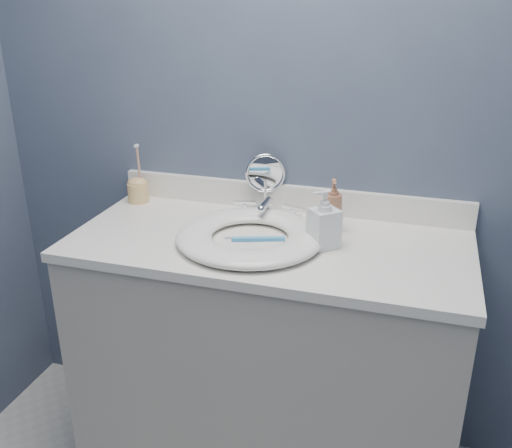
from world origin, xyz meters
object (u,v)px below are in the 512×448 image
at_px(toothbrush_holder, 138,189).
at_px(soap_bottle_amber, 333,206).
at_px(makeup_mirror, 265,180).
at_px(soap_bottle_clear, 324,219).

bearing_deg(toothbrush_holder, soap_bottle_amber, -5.19).
xyz_separation_m(makeup_mirror, soap_bottle_clear, (0.25, -0.24, -0.02)).
relative_size(makeup_mirror, soap_bottle_amber, 1.20).
distance_m(soap_bottle_clear, toothbrush_holder, 0.73).
distance_m(soap_bottle_amber, soap_bottle_clear, 0.12).
xyz_separation_m(makeup_mirror, soap_bottle_amber, (0.25, -0.11, -0.03)).
height_order(makeup_mirror, toothbrush_holder, toothbrush_holder).
bearing_deg(makeup_mirror, toothbrush_holder, 167.19).
bearing_deg(makeup_mirror, soap_bottle_clear, -62.95).
bearing_deg(toothbrush_holder, makeup_mirror, 6.21).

